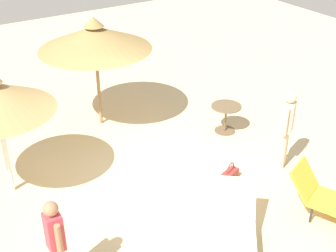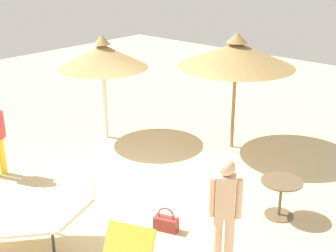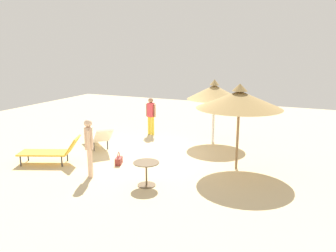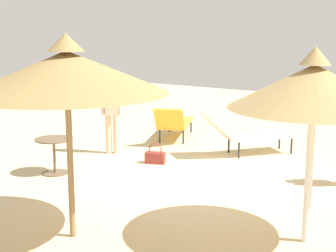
{
  "view_description": "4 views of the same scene",
  "coord_description": "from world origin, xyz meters",
  "px_view_note": "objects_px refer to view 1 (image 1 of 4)",
  "views": [
    {
      "loc": [
        6.41,
        -3.75,
        5.45
      ],
      "look_at": [
        -0.39,
        0.59,
        0.91
      ],
      "focal_mm": 49.82,
      "sensor_mm": 36.0,
      "label": 1
    },
    {
      "loc": [
        5.47,
        5.54,
        4.21
      ],
      "look_at": [
        -0.45,
        0.29,
        1.19
      ],
      "focal_mm": 49.29,
      "sensor_mm": 36.0,
      "label": 2
    },
    {
      "loc": [
        -4.79,
        9.93,
        3.61
      ],
      "look_at": [
        -0.36,
        -0.04,
        1.07
      ],
      "focal_mm": 35.89,
      "sensor_mm": 36.0,
      "label": 3
    },
    {
      "loc": [
        -7.32,
        -4.29,
        2.72
      ],
      "look_at": [
        -0.12,
        0.43,
        0.99
      ],
      "focal_mm": 54.97,
      "sensor_mm": 36.0,
      "label": 4
    }
  ],
  "objects_px": {
    "person_standing_center": "(287,125)",
    "lounge_chair_far_right": "(237,235)",
    "person_standing_front": "(56,242)",
    "side_table_round": "(226,114)",
    "handbag": "(230,175)",
    "parasol_umbrella_edge": "(95,38)"
  },
  "relations": [
    {
      "from": "person_standing_center",
      "to": "lounge_chair_far_right",
      "type": "bearing_deg",
      "value": -59.1
    },
    {
      "from": "handbag",
      "to": "side_table_round",
      "type": "distance_m",
      "value": 1.99
    },
    {
      "from": "person_standing_center",
      "to": "side_table_round",
      "type": "distance_m",
      "value": 1.84
    },
    {
      "from": "handbag",
      "to": "person_standing_center",
      "type": "bearing_deg",
      "value": 81.81
    },
    {
      "from": "parasol_umbrella_edge",
      "to": "lounge_chair_far_right",
      "type": "relative_size",
      "value": 1.36
    },
    {
      "from": "parasol_umbrella_edge",
      "to": "person_standing_center",
      "type": "relative_size",
      "value": 1.55
    },
    {
      "from": "handbag",
      "to": "side_table_round",
      "type": "xyz_separation_m",
      "value": [
        -1.59,
        1.15,
        0.33
      ]
    },
    {
      "from": "person_standing_front",
      "to": "side_table_round",
      "type": "height_order",
      "value": "person_standing_front"
    },
    {
      "from": "lounge_chair_far_right",
      "to": "handbag",
      "type": "height_order",
      "value": "lounge_chair_far_right"
    },
    {
      "from": "lounge_chair_far_right",
      "to": "side_table_round",
      "type": "bearing_deg",
      "value": 143.77
    },
    {
      "from": "lounge_chair_far_right",
      "to": "side_table_round",
      "type": "height_order",
      "value": "lounge_chair_far_right"
    },
    {
      "from": "person_standing_front",
      "to": "parasol_umbrella_edge",
      "type": "bearing_deg",
      "value": 148.1
    },
    {
      "from": "parasol_umbrella_edge",
      "to": "person_standing_center",
      "type": "bearing_deg",
      "value": 32.52
    },
    {
      "from": "side_table_round",
      "to": "person_standing_center",
      "type": "bearing_deg",
      "value": 2.49
    },
    {
      "from": "person_standing_front",
      "to": "side_table_round",
      "type": "relative_size",
      "value": 2.27
    },
    {
      "from": "parasol_umbrella_edge",
      "to": "side_table_round",
      "type": "height_order",
      "value": "parasol_umbrella_edge"
    },
    {
      "from": "lounge_chair_far_right",
      "to": "person_standing_front",
      "type": "distance_m",
      "value": 2.74
    },
    {
      "from": "person_standing_center",
      "to": "person_standing_front",
      "type": "xyz_separation_m",
      "value": [
        0.58,
        -4.99,
        -0.07
      ]
    },
    {
      "from": "parasol_umbrella_edge",
      "to": "person_standing_front",
      "type": "xyz_separation_m",
      "value": [
        4.25,
        -2.65,
        -1.25
      ]
    },
    {
      "from": "person_standing_front",
      "to": "person_standing_center",
      "type": "bearing_deg",
      "value": 96.57
    },
    {
      "from": "lounge_chair_far_right",
      "to": "person_standing_front",
      "type": "xyz_separation_m",
      "value": [
        -0.89,
        -2.55,
        0.44
      ]
    },
    {
      "from": "handbag",
      "to": "parasol_umbrella_edge",
      "type": "bearing_deg",
      "value": -162.22
    }
  ]
}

